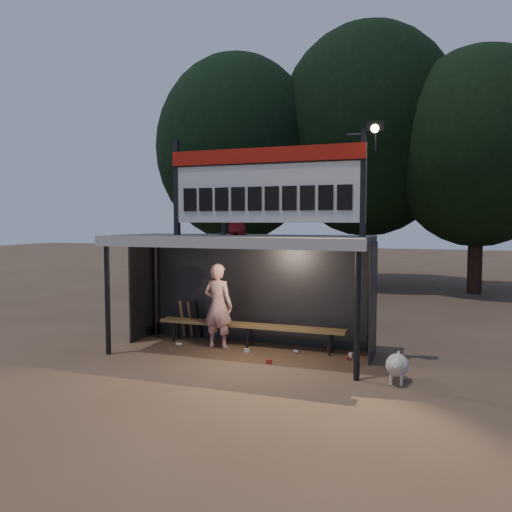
# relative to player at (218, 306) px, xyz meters

# --- Properties ---
(ground) EXTENTS (80.00, 80.00, 0.00)m
(ground) POSITION_rel_player_xyz_m (0.58, -0.27, -0.87)
(ground) COLOR brown
(ground) RESTS_ON ground
(player) EXTENTS (0.68, 0.49, 1.74)m
(player) POSITION_rel_player_xyz_m (0.00, 0.00, 0.00)
(player) COLOR white
(player) RESTS_ON ground
(child_a) EXTENTS (0.67, 0.67, 1.10)m
(child_a) POSITION_rel_player_xyz_m (0.08, 0.15, 2.00)
(child_a) COLOR slate
(child_a) RESTS_ON dugout_shelter
(child_b) EXTENTS (0.56, 0.45, 0.99)m
(child_b) POSITION_rel_player_xyz_m (0.44, -0.01, 1.94)
(child_b) COLOR #A6191D
(child_b) RESTS_ON dugout_shelter
(dugout_shelter) EXTENTS (5.10, 2.08, 2.32)m
(dugout_shelter) POSITION_rel_player_xyz_m (0.58, -0.03, 0.98)
(dugout_shelter) COLOR #38383B
(dugout_shelter) RESTS_ON ground
(scoreboard_assembly) EXTENTS (4.10, 0.27, 1.99)m
(scoreboard_assembly) POSITION_rel_player_xyz_m (1.13, -0.28, 2.45)
(scoreboard_assembly) COLOR black
(scoreboard_assembly) RESTS_ON dugout_shelter
(bench) EXTENTS (4.00, 0.35, 0.48)m
(bench) POSITION_rel_player_xyz_m (0.58, 0.28, -0.44)
(bench) COLOR olive
(bench) RESTS_ON ground
(tree_left) EXTENTS (6.46, 6.46, 9.27)m
(tree_left) POSITION_rel_player_xyz_m (-3.42, 9.73, 4.64)
(tree_left) COLOR #311F16
(tree_left) RESTS_ON ground
(tree_mid) EXTENTS (7.22, 7.22, 10.36)m
(tree_mid) POSITION_rel_player_xyz_m (1.58, 11.23, 5.29)
(tree_mid) COLOR #2E2114
(tree_mid) RESTS_ON ground
(tree_right) EXTENTS (6.08, 6.08, 8.72)m
(tree_right) POSITION_rel_player_xyz_m (5.58, 10.23, 4.32)
(tree_right) COLOR #301F15
(tree_right) RESTS_ON ground
(dog) EXTENTS (0.36, 0.81, 0.49)m
(dog) POSITION_rel_player_xyz_m (3.60, -1.06, -0.59)
(dog) COLOR beige
(dog) RESTS_ON ground
(bats) EXTENTS (0.47, 0.32, 0.84)m
(bats) POSITION_rel_player_xyz_m (-0.92, 0.55, -0.44)
(bats) COLOR #8A6240
(bats) RESTS_ON ground
(litter) EXTENTS (3.62, 1.33, 0.08)m
(litter) POSITION_rel_player_xyz_m (1.49, -0.03, -0.83)
(litter) COLOR red
(litter) RESTS_ON ground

